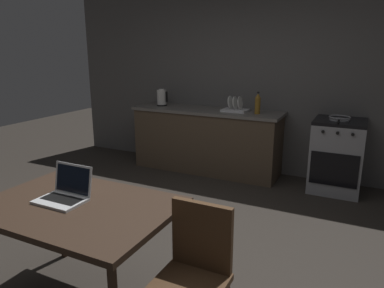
# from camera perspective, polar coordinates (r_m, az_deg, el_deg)

# --- Properties ---
(ground_plane) EXTENTS (12.00, 12.00, 0.00)m
(ground_plane) POSITION_cam_1_polar(r_m,az_deg,el_deg) (3.30, -6.74, -17.25)
(ground_plane) COLOR #2D2823
(back_wall) EXTENTS (6.40, 0.10, 2.64)m
(back_wall) POSITION_cam_1_polar(r_m,az_deg,el_deg) (5.18, 12.26, 9.82)
(back_wall) COLOR #585655
(back_wall) RESTS_ON ground_plane
(kitchen_counter) EXTENTS (2.16, 0.64, 0.91)m
(kitchen_counter) POSITION_cam_1_polar(r_m,az_deg,el_deg) (5.25, 2.32, 0.65)
(kitchen_counter) COLOR #4C3D2D
(kitchen_counter) RESTS_ON ground_plane
(stove_oven) EXTENTS (0.60, 0.62, 0.91)m
(stove_oven) POSITION_cam_1_polar(r_m,az_deg,el_deg) (4.84, 21.97, -1.73)
(stove_oven) COLOR gray
(stove_oven) RESTS_ON ground_plane
(dining_table) EXTENTS (1.28, 0.88, 0.76)m
(dining_table) POSITION_cam_1_polar(r_m,az_deg,el_deg) (2.54, -17.65, -10.58)
(dining_table) COLOR #332319
(dining_table) RESTS_ON ground_plane
(chair) EXTENTS (0.40, 0.40, 0.89)m
(chair) POSITION_cam_1_polar(r_m,az_deg,el_deg) (2.20, 0.34, -19.28)
(chair) COLOR #4C331E
(chair) RESTS_ON ground_plane
(laptop) EXTENTS (0.32, 0.27, 0.22)m
(laptop) POSITION_cam_1_polar(r_m,az_deg,el_deg) (2.59, -19.54, -7.42)
(laptop) COLOR silver
(laptop) RESTS_ON dining_table
(electric_kettle) EXTENTS (0.17, 0.15, 0.25)m
(electric_kettle) POSITION_cam_1_polar(r_m,az_deg,el_deg) (5.48, -4.81, 7.32)
(electric_kettle) COLOR black
(electric_kettle) RESTS_ON kitchen_counter
(bottle) EXTENTS (0.07, 0.07, 0.29)m
(bottle) POSITION_cam_1_polar(r_m,az_deg,el_deg) (4.84, 10.36, 6.33)
(bottle) COLOR #8C601E
(bottle) RESTS_ON kitchen_counter
(frying_pan) EXTENTS (0.25, 0.42, 0.05)m
(frying_pan) POSITION_cam_1_polar(r_m,az_deg,el_deg) (4.71, 22.35, 3.81)
(frying_pan) COLOR gray
(frying_pan) RESTS_ON stove_oven
(dish_rack) EXTENTS (0.34, 0.26, 0.21)m
(dish_rack) POSITION_cam_1_polar(r_m,az_deg,el_deg) (5.00, 6.84, 5.68)
(dish_rack) COLOR silver
(dish_rack) RESTS_ON kitchen_counter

